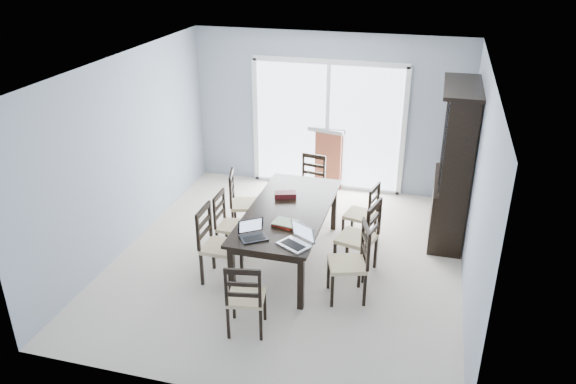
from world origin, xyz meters
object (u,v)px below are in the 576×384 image
Objects in this scene: game_box at (285,195)px; hot_tub at (309,137)px; cell_phone at (282,241)px; chair_right_near at (356,254)px; china_hutch at (454,166)px; chair_right_mid at (364,230)px; chair_left_near at (213,236)px; chair_right_far at (367,208)px; laptop_dark at (254,235)px; chair_left_mid at (227,217)px; chair_end_far at (311,177)px; dining_table at (288,215)px; chair_end_near at (245,292)px; chair_left_far at (239,196)px; laptop_silver at (294,241)px.

hot_tub reaches higher than game_box.
chair_right_near is at bearing 2.36° from cell_phone.
china_hutch is 22.86× the size of cell_phone.
chair_right_mid is (-1.02, -1.32, -0.45)m from china_hutch.
chair_left_near is 2.19m from chair_right_far.
hot_tub is at bearing 59.12° from laptop_dark.
chair_right_near is at bearing 72.05° from chair_left_mid.
chair_left_mid is 3.48m from hot_tub.
hot_tub reaches higher than chair_left_mid.
hot_tub is (-1.53, 3.49, -0.10)m from chair_right_mid.
game_box is (-0.28, 1.16, 0.03)m from cell_phone.
chair_end_far is at bearing 161.60° from chair_left_near.
chair_right_far is at bearing 37.56° from dining_table.
chair_left_near is 0.48× the size of hot_tub.
chair_right_mid is 0.50× the size of hot_tub.
chair_end_near is 5.05m from hot_tub.
dining_table is 2.04× the size of chair_left_far.
cell_phone is at bearing -81.00° from hot_tub.
chair_left_near is at bearing 80.01° from chair_end_far.
hot_tub is (-0.34, 4.27, -0.28)m from laptop_dark.
chair_left_near reaches higher than chair_right_far.
laptop_silver reaches higher than dining_table.
chair_left_mid is at bearing 106.71° from chair_end_near.
chair_right_far is 2.79× the size of laptop_dark.
chair_left_near is at bearing 5.25° from chair_left_mid.
chair_right_far is at bearing -15.61° from chair_right_near.
chair_left_mid is 1.45m from laptop_silver.
hot_tub is (0.32, 3.46, -0.01)m from chair_left_mid.
chair_right_near is at bearing -119.38° from china_hutch.
chair_right_mid reaches higher than chair_end_near.
chair_right_near reaches higher than chair_left_mid.
chair_right_near is 1.32m from chair_right_far.
chair_end_near is at bearing 159.83° from chair_right_mid.
chair_left_near reaches higher than chair_right_near.
china_hutch is at bearing -40.48° from hot_tub.
chair_right_near is (1.82, -0.57, 0.06)m from chair_left_mid.
chair_right_far is (1.77, 0.75, 0.01)m from chair_left_mid.
chair_right_near is 0.87m from cell_phone.
laptop_dark is at bearing 90.45° from chair_end_near.
laptop_dark is (-1.19, -0.77, 0.18)m from chair_right_mid.
chair_left_far is at bearing 85.26° from chair_right_mid.
china_hutch is at bearing 35.84° from cell_phone.
laptop_dark reaches higher than dining_table.
china_hutch reaches higher than chair_right_far.
chair_left_far is 1.74m from cell_phone.
chair_end_far is (-2.07, 0.30, -0.53)m from china_hutch.
hot_tub is (-0.48, 1.87, -0.02)m from chair_end_far.
cell_phone is at bearing 51.08° from chair_left_mid.
chair_right_mid reaches higher than chair_right_far.
china_hutch is at bearing 31.71° from dining_table.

